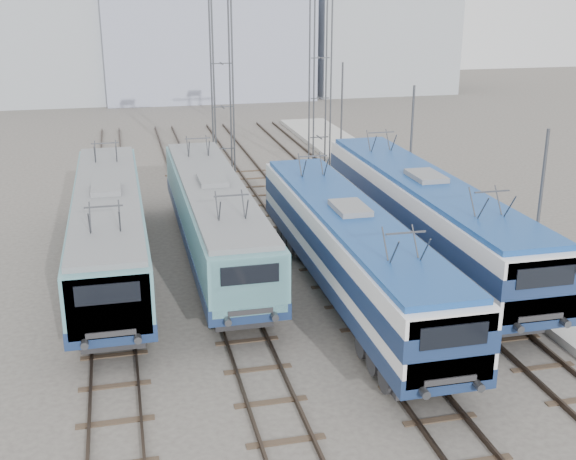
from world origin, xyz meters
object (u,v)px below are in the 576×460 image
Objects in this scene: locomotive_center_right at (351,246)px; locomotive_far_right at (426,211)px; mast_front at (538,224)px; locomotive_center_left at (214,215)px; mast_mid at (411,153)px; locomotive_far_left at (109,225)px; catenary_tower_east at (320,72)px; catenary_tower_west at (222,78)px; mast_rear at (342,115)px.

locomotive_center_right is 5.56m from locomotive_far_right.
mast_front is at bearing -20.75° from locomotive_center_right.
locomotive_center_right is at bearing -144.11° from locomotive_far_right.
locomotive_center_left is 11.69m from mast_mid.
mast_mid is at bearing 56.50° from locomotive_center_right.
locomotive_far_left is 17.07m from mast_front.
locomotive_far_left is 20.24m from catenary_tower_east.
catenary_tower_west is 6.80m from catenary_tower_east.
catenary_tower_west is at bearing 115.21° from locomotive_far_right.
mast_mid reaches higher than locomotive_far_right.
locomotive_center_left is at bearing 6.19° from locomotive_far_left.
locomotive_far_left is 16.09m from mast_mid.
catenary_tower_east is 1.71× the size of mast_front.
locomotive_center_right is at bearing -123.50° from mast_mid.
mast_front reaches higher than locomotive_center_right.
catenary_tower_west is at bearing -155.06° from mast_rear.
locomotive_center_right is 22.54m from mast_rear.
locomotive_far_left is 1.50× the size of catenary_tower_east.
locomotive_far_left is at bearing -173.81° from locomotive_center_left.
catenary_tower_east is at bearing 47.87° from locomotive_far_left.
locomotive_center_right is 0.96× the size of locomotive_far_right.
locomotive_far_left is 0.96× the size of locomotive_far_right.
mast_front is (6.35, -2.41, 1.20)m from locomotive_center_right.
catenary_tower_west and catenary_tower_east have the same top height.
catenary_tower_east is at bearing 101.86° from mast_mid.
locomotive_far_left is 15.00m from catenary_tower_west.
locomotive_center_left is at bearing -159.02° from mast_mid.
locomotive_far_right is at bearing -64.79° from catenary_tower_west.
mast_front is 1.00× the size of mast_rear.
mast_front is (10.85, -7.84, 1.28)m from locomotive_center_left.
locomotive_far_right is at bearing -13.59° from locomotive_center_left.
locomotive_center_left is at bearing 166.41° from locomotive_far_right.
locomotive_center_left is at bearing 129.64° from locomotive_center_right.
mast_rear is at bearing 90.00° from mast_mid.
mast_front is 12.00m from mast_mid.
locomotive_center_left is 2.54× the size of mast_rear.
catenary_tower_west is 1.71× the size of mast_rear.
mast_mid is (10.85, 4.16, 1.28)m from locomotive_center_left.
mast_front is at bearing -84.55° from catenary_tower_east.
locomotive_center_right reaches higher than locomotive_far_left.
mast_mid is (2.10, -10.00, -3.14)m from catenary_tower_east.
locomotive_far_right is (13.50, -1.69, 0.15)m from locomotive_far_left.
mast_front is (8.60, -20.00, -3.14)m from catenary_tower_west.
locomotive_center_left is 7.05m from locomotive_center_right.
locomotive_far_left is 4.53m from locomotive_center_left.
mast_rear is (6.35, 21.59, 1.20)m from locomotive_center_right.
catenary_tower_east is (4.25, 19.59, 4.34)m from locomotive_center_right.
mast_rear is (15.35, 16.65, 1.26)m from locomotive_far_left.
catenary_tower_west is at bearing -162.90° from catenary_tower_east.
mast_front is at bearing -90.00° from mast_rear.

